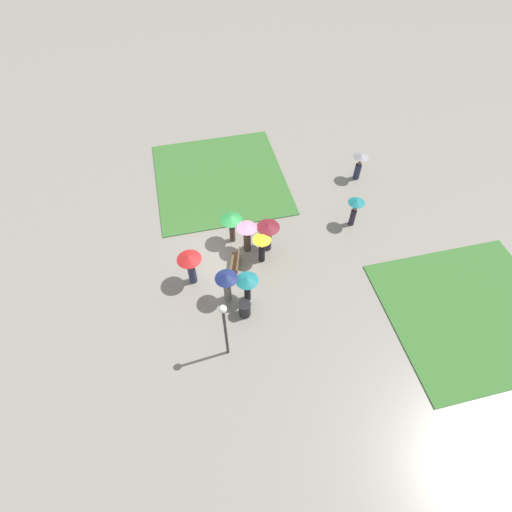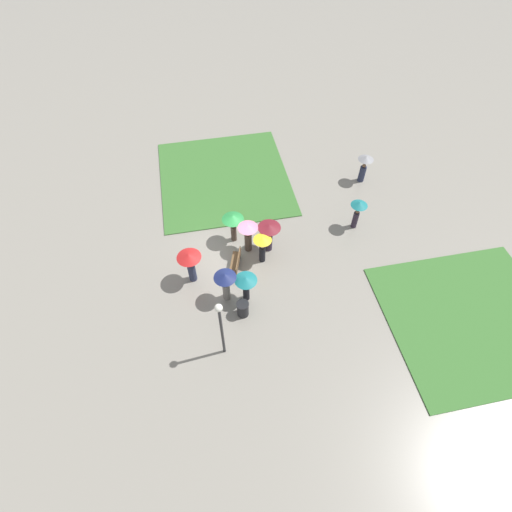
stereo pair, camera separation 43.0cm
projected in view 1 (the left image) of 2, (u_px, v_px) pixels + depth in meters
ground_plane at (228, 255)px, 21.09m from camera, size 90.00×90.00×0.00m
lawn_patch_near at (220, 178)px, 24.88m from camera, size 8.32×7.83×0.06m
lawn_patch_far at (471, 312)px, 18.89m from camera, size 7.42×7.89×0.06m
park_bench at (236, 264)px, 20.16m from camera, size 1.58×0.86×0.90m
lamp_post at (225, 324)px, 15.70m from camera, size 0.32×0.32×3.85m
trash_bin at (245, 309)px, 18.53m from camera, size 0.59×0.59×0.87m
crowd_person_red at (190, 264)px, 18.99m from camera, size 1.18×1.18×1.97m
crowd_person_pink at (247, 233)px, 20.35m from camera, size 1.04×1.04×1.89m
crowd_person_green at (232, 221)px, 20.61m from camera, size 1.14×1.14×1.86m
crowd_person_teal at (247, 283)px, 18.42m from camera, size 1.06×1.06×1.71m
crowd_person_yellow at (262, 244)px, 19.92m from camera, size 0.93×0.93×1.81m
crowd_person_maroon at (268, 232)px, 20.37m from camera, size 1.18×1.18×1.85m
crowd_person_navy at (227, 282)px, 18.35m from camera, size 1.05×1.05×1.92m
lone_walker_far_path at (359, 163)px, 24.03m from camera, size 0.93×0.93×1.82m
lone_walker_mid_plaza at (355, 207)px, 21.49m from camera, size 0.90×0.90×1.86m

